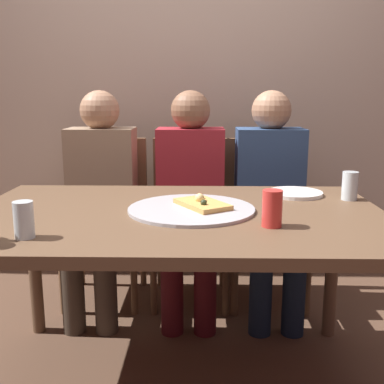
# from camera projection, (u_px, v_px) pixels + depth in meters

# --- Properties ---
(back_wall) EXTENTS (6.00, 0.10, 2.60)m
(back_wall) POSITION_uv_depth(u_px,v_px,m) (187.00, 69.00, 2.84)
(back_wall) COLOR #BCA893
(back_wall) RESTS_ON ground_plane
(dining_table) EXTENTS (1.54, 0.97, 0.72)m
(dining_table) POSITION_uv_depth(u_px,v_px,m) (177.00, 230.00, 1.72)
(dining_table) COLOR brown
(dining_table) RESTS_ON ground_plane
(pizza_tray) EXTENTS (0.47, 0.47, 0.01)m
(pizza_tray) POSITION_uv_depth(u_px,v_px,m) (191.00, 209.00, 1.72)
(pizza_tray) COLOR #ADADB2
(pizza_tray) RESTS_ON dining_table
(pizza_slice_last) EXTENTS (0.23, 0.26, 0.05)m
(pizza_slice_last) POSITION_uv_depth(u_px,v_px,m) (202.00, 203.00, 1.73)
(pizza_slice_last) COLOR tan
(pizza_slice_last) RESTS_ON pizza_tray
(tumbler_far) EXTENTS (0.06, 0.06, 0.11)m
(tumbler_far) POSITION_uv_depth(u_px,v_px,m) (24.00, 220.00, 1.38)
(tumbler_far) COLOR silver
(tumbler_far) RESTS_ON dining_table
(wine_glass) EXTENTS (0.06, 0.06, 0.12)m
(wine_glass) POSITION_uv_depth(u_px,v_px,m) (350.00, 186.00, 1.88)
(wine_glass) COLOR silver
(wine_glass) RESTS_ON dining_table
(soda_can) EXTENTS (0.07, 0.07, 0.12)m
(soda_can) POSITION_uv_depth(u_px,v_px,m) (272.00, 208.00, 1.50)
(soda_can) COLOR red
(soda_can) RESTS_ON dining_table
(plate_stack) EXTENTS (0.23, 0.23, 0.02)m
(plate_stack) POSITION_uv_depth(u_px,v_px,m) (295.00, 193.00, 1.98)
(plate_stack) COLOR white
(plate_stack) RESTS_ON dining_table
(chair_left) EXTENTS (0.44, 0.44, 0.90)m
(chair_left) POSITION_uv_depth(u_px,v_px,m) (106.00, 208.00, 2.62)
(chair_left) COLOR brown
(chair_left) RESTS_ON ground_plane
(chair_middle) EXTENTS (0.44, 0.44, 0.90)m
(chair_middle) POSITION_uv_depth(u_px,v_px,m) (191.00, 208.00, 2.61)
(chair_middle) COLOR brown
(chair_middle) RESTS_ON ground_plane
(chair_right) EXTENTS (0.44, 0.44, 0.90)m
(chair_right) POSITION_uv_depth(u_px,v_px,m) (266.00, 209.00, 2.60)
(chair_right) COLOR brown
(chair_right) RESTS_ON ground_plane
(guest_in_sweater) EXTENTS (0.36, 0.56, 1.17)m
(guest_in_sweater) POSITION_uv_depth(u_px,v_px,m) (99.00, 192.00, 2.45)
(guest_in_sweater) COLOR #937A60
(guest_in_sweater) RESTS_ON ground_plane
(guest_in_beanie) EXTENTS (0.36, 0.56, 1.17)m
(guest_in_beanie) POSITION_uv_depth(u_px,v_px,m) (190.00, 192.00, 2.44)
(guest_in_beanie) COLOR maroon
(guest_in_beanie) RESTS_ON ground_plane
(guest_by_wall) EXTENTS (0.36, 0.56, 1.17)m
(guest_by_wall) POSITION_uv_depth(u_px,v_px,m) (271.00, 192.00, 2.43)
(guest_by_wall) COLOR navy
(guest_by_wall) RESTS_ON ground_plane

